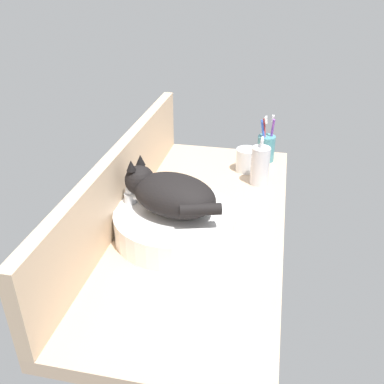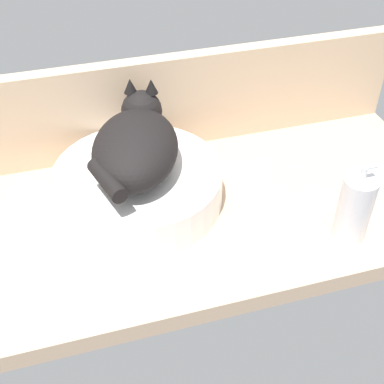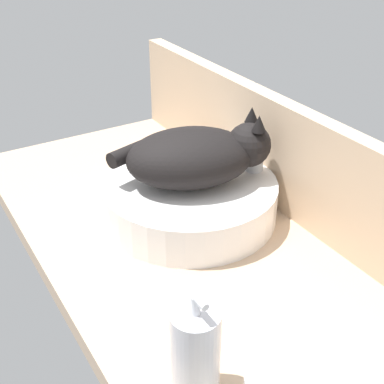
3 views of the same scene
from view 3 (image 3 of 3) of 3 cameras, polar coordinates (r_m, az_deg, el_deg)
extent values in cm
cube|color=tan|center=(103.44, -0.34, -6.56)|extent=(117.31, 52.18, 4.00)
cube|color=#CCAD8C|center=(108.83, 10.71, 3.20)|extent=(117.31, 3.60, 22.78)
cylinder|color=white|center=(108.50, -0.21, -0.78)|extent=(35.17, 35.17, 8.00)
ellipsoid|color=black|center=(103.88, -0.22, 3.70)|extent=(24.10, 29.12, 11.00)
sphere|color=black|center=(106.11, 6.08, 5.03)|extent=(8.80, 8.80, 8.80)
cone|color=black|center=(106.14, 6.39, 8.21)|extent=(2.80, 2.80, 3.20)
cone|color=black|center=(102.32, 7.16, 7.28)|extent=(2.80, 2.80, 3.20)
cylinder|color=black|center=(105.59, -6.33, 4.27)|extent=(6.06, 11.46, 3.20)
cylinder|color=silver|center=(112.96, 6.56, 1.24)|extent=(3.60, 3.60, 11.00)
cylinder|color=silver|center=(108.61, 4.36, 3.03)|extent=(3.86, 10.23, 2.20)
sphere|color=silver|center=(109.86, 6.76, 4.29)|extent=(2.80, 2.80, 2.80)
cylinder|color=silver|center=(72.51, 0.36, -16.89)|extent=(6.56, 6.56, 13.95)
cylinder|color=silver|center=(66.59, 0.38, -12.00)|extent=(1.20, 1.20, 2.80)
cylinder|color=silver|center=(64.90, 0.95, -11.70)|extent=(2.20, 1.00, 1.00)
camera|label=1|loc=(1.82, -28.75, 31.19)|focal=40.00mm
camera|label=2|loc=(1.02, -61.57, 25.08)|focal=50.00mm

